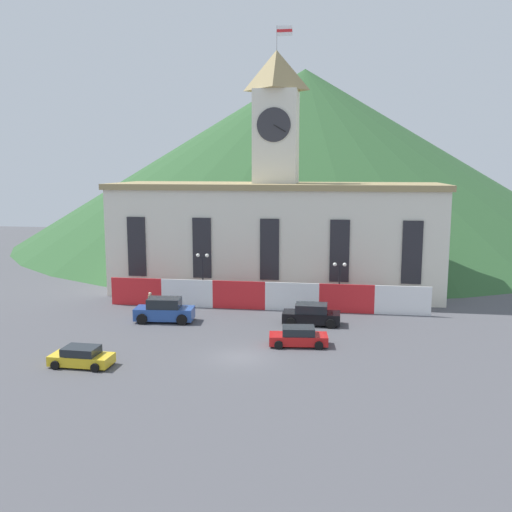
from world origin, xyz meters
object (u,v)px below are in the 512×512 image
car_red_sedan (298,337)px  pedestrian (150,301)px  car_black_suv (311,315)px  car_blue_van (164,311)px  street_lamp_far_left (203,268)px  street_lamp_far_right (339,275)px  car_yellow_coupe (81,357)px

car_red_sedan → pedestrian: size_ratio=2.49×
car_black_suv → car_blue_van: bearing=4.2°
street_lamp_far_left → car_black_suv: street_lamp_far_left is taller
street_lamp_far_left → car_red_sedan: 15.61m
street_lamp_far_right → car_blue_van: street_lamp_far_right is taller
street_lamp_far_left → car_blue_van: bearing=-106.7°
car_blue_van → car_yellow_coupe: bearing=74.9°
street_lamp_far_right → car_black_suv: 6.40m
car_red_sedan → street_lamp_far_left: bearing=-54.5°
street_lamp_far_right → car_red_sedan: bearing=-104.7°
street_lamp_far_left → street_lamp_far_right: bearing=0.0°
car_yellow_coupe → car_red_sedan: bearing=-153.4°
car_yellow_coupe → street_lamp_far_left: bearing=-101.1°
car_red_sedan → car_yellow_coupe: bearing=18.7°
car_yellow_coupe → pedestrian: bearing=-87.5°
car_red_sedan → car_blue_van: (-12.10, 5.06, 0.29)m
car_blue_van → street_lamp_far_right: bearing=-161.6°
street_lamp_far_left → street_lamp_far_right: street_lamp_far_left is taller
car_black_suv → car_red_sedan: bearing=83.5°
pedestrian → car_black_suv: bearing=31.8°
car_blue_van → pedestrian: car_blue_van is taller
car_black_suv → car_red_sedan: (-0.67, -6.02, -0.16)m
car_blue_van → car_black_suv: bearing=179.8°
street_lamp_far_right → car_blue_van: bearing=-157.1°
street_lamp_far_left → pedestrian: bearing=-143.9°
car_red_sedan → car_blue_van: car_blue_van is taller
car_black_suv → car_blue_van: (-12.77, -0.97, 0.13)m
street_lamp_far_right → car_blue_van: (-15.10, -6.38, -2.37)m
street_lamp_far_right → car_yellow_coupe: size_ratio=1.07×
car_black_suv → car_red_sedan: car_black_suv is taller
car_red_sedan → car_yellow_coupe: 15.75m
car_red_sedan → car_yellow_coupe: size_ratio=1.07×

